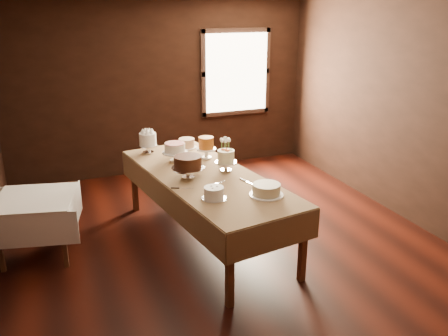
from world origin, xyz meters
TOP-DOWN VIEW (x-y plane):
  - floor at (0.00, 0.00)m, footprint 5.00×6.00m
  - wall_back at (0.00, 3.00)m, footprint 5.00×0.02m
  - wall_right at (2.50, 0.00)m, footprint 0.02×6.00m
  - window at (1.30, 2.94)m, footprint 1.10×0.05m
  - display_table at (-0.17, 0.34)m, footprint 1.47×2.85m
  - side_table at (-2.04, 0.71)m, footprint 1.00×1.00m
  - cake_meringue at (-0.60, 1.41)m, footprint 0.27×0.27m
  - cake_speckled at (-0.06, 1.45)m, footprint 0.27×0.27m
  - cake_lattice at (-0.36, 0.95)m, footprint 0.35×0.35m
  - cake_caramel at (0.04, 0.92)m, footprint 0.25×0.25m
  - cake_chocolate at (-0.39, 0.32)m, footprint 0.39×0.39m
  - cake_flowers at (0.10, 0.38)m, footprint 0.28×0.28m
  - cake_swirl at (-0.33, -0.36)m, footprint 0.26×0.26m
  - cake_cream at (0.21, -0.46)m, footprint 0.35×0.35m
  - cake_server_a at (-0.11, 0.05)m, footprint 0.24×0.10m
  - cake_server_b at (0.20, -0.09)m, footprint 0.10×0.24m
  - cake_server_c at (-0.26, 0.70)m, footprint 0.16×0.21m
  - cake_server_e at (-0.50, 0.02)m, footprint 0.23×0.12m
  - flower_vase at (0.18, 0.61)m, footprint 0.15×0.15m
  - flower_bouquet at (0.18, 0.61)m, footprint 0.14×0.14m

SIDE VIEW (x-z plane):
  - floor at x=0.00m, z-range -0.01..0.01m
  - side_table at x=-2.04m, z-range 0.27..0.97m
  - display_table at x=-0.17m, z-range 0.36..1.20m
  - cake_server_a at x=-0.11m, z-range 0.84..0.85m
  - cake_server_b at x=0.20m, z-range 0.84..0.85m
  - cake_server_c at x=-0.26m, z-range 0.84..0.85m
  - cake_server_e at x=-0.50m, z-range 0.84..0.85m
  - cake_cream at x=0.21m, z-range 0.84..0.96m
  - cake_speckled at x=-0.06m, z-range 0.84..0.97m
  - cake_swirl at x=-0.33m, z-range 0.84..0.97m
  - flower_vase at x=0.18m, z-range 0.84..0.97m
  - cake_lattice at x=-0.36m, z-range 0.83..1.07m
  - cake_flowers at x=0.10m, z-range 0.82..1.09m
  - cake_chocolate at x=-0.39m, z-range 0.83..1.10m
  - cake_caramel at x=0.04m, z-range 0.82..1.11m
  - cake_meringue at x=-0.60m, z-range 0.83..1.11m
  - flower_bouquet at x=0.18m, z-range 0.99..1.19m
  - wall_back at x=0.00m, z-range 0.00..2.80m
  - wall_right at x=2.50m, z-range 0.00..2.80m
  - window at x=1.30m, z-range 0.95..2.25m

